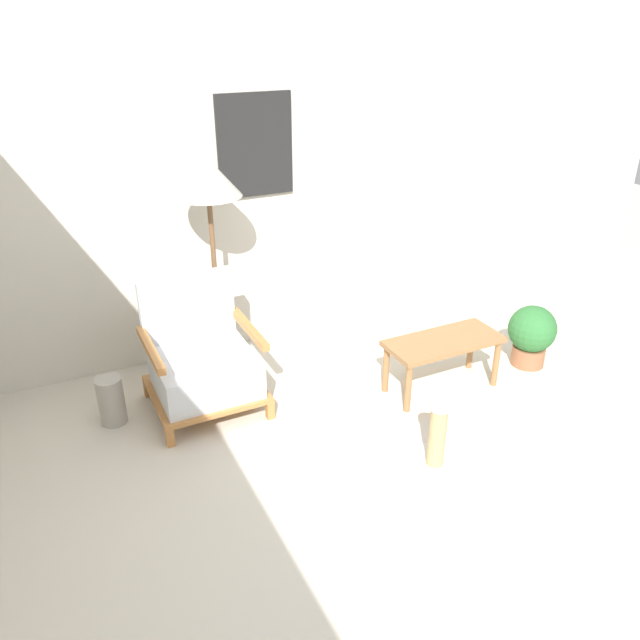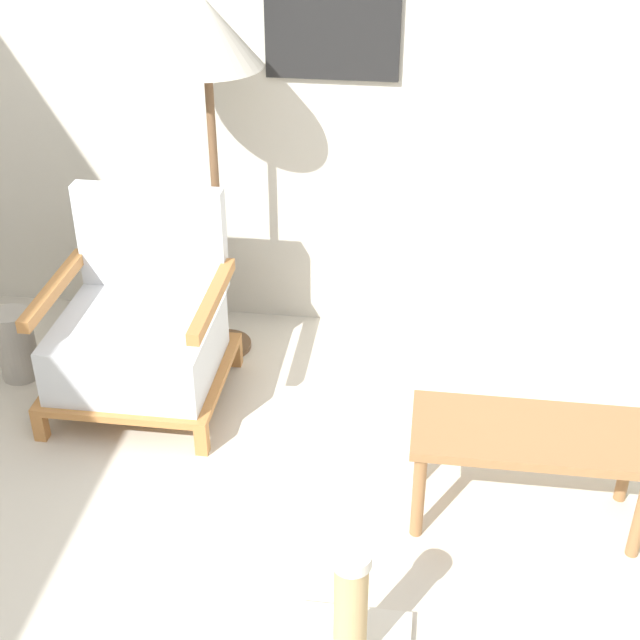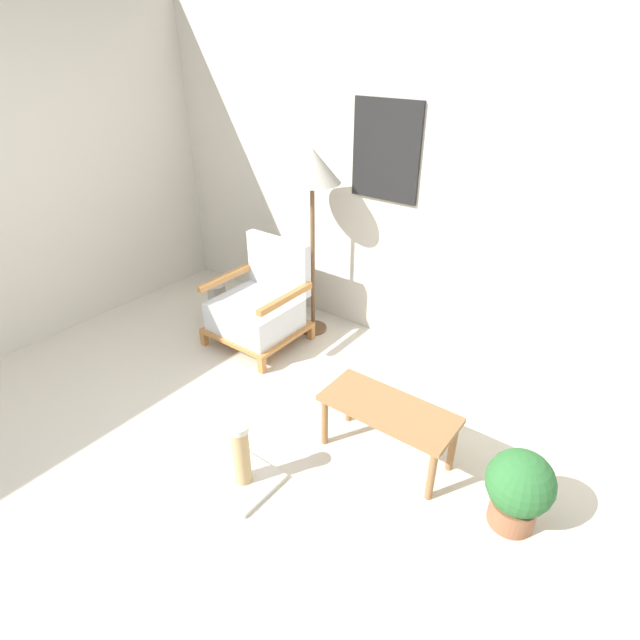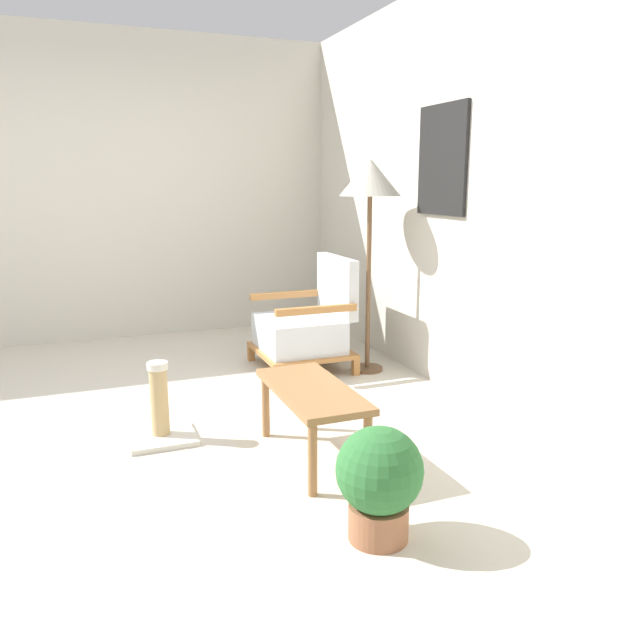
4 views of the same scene
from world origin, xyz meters
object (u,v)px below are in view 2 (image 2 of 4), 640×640
Objects in this scene: vase at (16,345)px; scratching_post at (350,630)px; coffee_table at (531,443)px; floor_lamp at (206,48)px; armchair at (140,330)px.

scratching_post is at bearing -39.02° from vase.
coffee_table is 2.24m from vase.
vase is at bearing -157.87° from floor_lamp.
armchair is 0.62m from vase.
floor_lamp is 1.92m from coffee_table.
vase is at bearing 174.17° from armchair.
coffee_table is at bearing -19.21° from armchair.
floor_lamp is at bearing 22.13° from vase.
armchair is 1.61m from scratching_post.
floor_lamp reaches higher than armchair.
armchair is at bearing -121.71° from floor_lamp.
armchair reaches higher than scratching_post.
armchair reaches higher than vase.
scratching_post is at bearing -65.33° from floor_lamp.
coffee_table is 1.83× the size of scratching_post.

